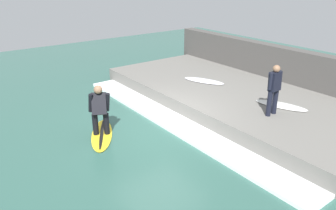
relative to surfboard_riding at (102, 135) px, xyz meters
name	(u,v)px	position (x,y,z in m)	size (l,w,h in m)	color
ground_plane	(160,129)	(1.61, -0.64, -0.03)	(28.00, 28.00, 0.00)	#2D564C
concrete_ledge	(233,98)	(4.83, -0.64, 0.24)	(4.40, 10.35, 0.54)	#66635E
back_wall	(277,69)	(7.28, -0.64, 0.87)	(0.50, 10.86, 1.80)	#474442
wave_foam_crest	(174,122)	(2.17, -0.64, 0.02)	(0.91, 9.83, 0.10)	white
surfboard_riding	(102,135)	(0.00, 0.00, 0.00)	(1.51, 2.07, 0.07)	yellow
surfer_riding	(100,108)	(0.00, 0.00, 0.85)	(0.59, 0.62, 1.48)	black
surfer_waiting_near	(274,87)	(4.15, -2.73, 1.35)	(0.51, 0.24, 1.50)	black
surfboard_waiting_near	(281,105)	(4.93, -2.53, 0.54)	(1.03, 1.69, 0.06)	white
surfboard_spare	(204,81)	(4.69, 0.75, 0.54)	(1.14, 1.71, 0.06)	silver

